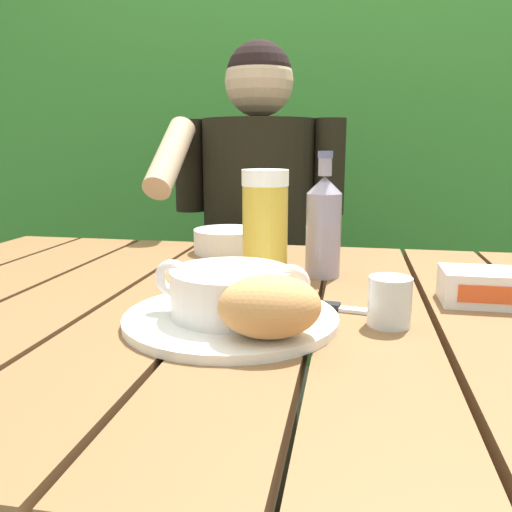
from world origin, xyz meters
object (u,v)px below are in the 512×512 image
at_px(serving_plate, 231,318).
at_px(diner_bowl, 228,241).
at_px(beer_bottle, 324,225).
at_px(bread_roll, 270,306).
at_px(water_glass_small, 390,301).
at_px(butter_tub, 480,287).
at_px(soup_bowl, 231,290).
at_px(beer_glass, 265,227).
at_px(table_knife, 337,308).
at_px(person_eating, 256,231).
at_px(chair_near_diner, 267,300).

xyz_separation_m(serving_plate, diner_bowl, (-0.11, 0.45, 0.02)).
height_order(serving_plate, beer_bottle, beer_bottle).
relative_size(bread_roll, water_glass_small, 2.16).
height_order(butter_tub, diner_bowl, same).
distance_m(soup_bowl, bread_roll, 0.10).
distance_m(beer_glass, beer_bottle, 0.11).
bearing_deg(beer_bottle, table_knife, -80.34).
relative_size(person_eating, diner_bowl, 8.35).
xyz_separation_m(beer_glass, table_knife, (0.13, -0.14, -0.09)).
bearing_deg(table_knife, diner_bowl, 123.61).
relative_size(chair_near_diner, beer_bottle, 4.20).
bearing_deg(serving_plate, soup_bowl, 97.13).
bearing_deg(chair_near_diner, serving_plate, -83.53).
bearing_deg(chair_near_diner, table_knife, -74.71).
height_order(person_eating, beer_glass, person_eating).
relative_size(soup_bowl, butter_tub, 1.85).
xyz_separation_m(soup_bowl, bread_roll, (0.06, -0.07, 0.01)).
xyz_separation_m(chair_near_diner, person_eating, (-0.00, -0.19, 0.26)).
relative_size(chair_near_diner, bread_roll, 6.64).
xyz_separation_m(beer_glass, water_glass_small, (0.20, -0.19, -0.06)).
height_order(beer_bottle, table_knife, beer_bottle).
xyz_separation_m(soup_bowl, table_knife, (0.14, 0.08, -0.04)).
bearing_deg(beer_glass, soup_bowl, -92.64).
bearing_deg(bread_roll, chair_near_diner, 99.38).
bearing_deg(serving_plate, table_knife, 29.31).
distance_m(bread_roll, water_glass_small, 0.17).
distance_m(serving_plate, bread_roll, 0.11).
distance_m(serving_plate, table_knife, 0.16).
bearing_deg(serving_plate, beer_glass, 87.36).
xyz_separation_m(person_eating, beer_bottle, (0.22, -0.53, 0.10)).
bearing_deg(person_eating, chair_near_diner, 89.18).
xyz_separation_m(bread_roll, beer_bottle, (0.04, 0.35, 0.04)).
height_order(beer_bottle, butter_tub, beer_bottle).
height_order(soup_bowl, butter_tub, soup_bowl).
bearing_deg(butter_tub, bread_roll, -141.15).
xyz_separation_m(water_glass_small, table_knife, (-0.07, 0.05, -0.03)).
relative_size(person_eating, table_knife, 8.07).
xyz_separation_m(beer_bottle, water_glass_small, (0.10, -0.25, -0.06)).
height_order(serving_plate, table_knife, serving_plate).
relative_size(chair_near_diner, diner_bowl, 6.18).
xyz_separation_m(soup_bowl, water_glass_small, (0.21, 0.03, -0.01)).
bearing_deg(bread_roll, person_eating, 101.59).
distance_m(person_eating, beer_bottle, 0.58).
xyz_separation_m(soup_bowl, beer_glass, (0.01, 0.21, 0.05)).
distance_m(serving_plate, butter_tub, 0.38).
relative_size(beer_glass, diner_bowl, 1.28).
distance_m(table_knife, diner_bowl, 0.45).
xyz_separation_m(serving_plate, table_knife, (0.14, 0.08, -0.00)).
bearing_deg(chair_near_diner, bread_roll, -80.62).
relative_size(water_glass_small, diner_bowl, 0.43).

